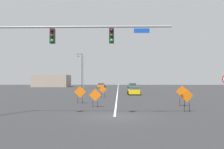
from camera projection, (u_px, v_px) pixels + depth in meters
The scene contains 14 objects.
ground at pixel (115, 117), 18.72m from camera, with size 189.15×189.15×0.00m, color #2D2D30.
road_centre_stripe at pixel (118, 88), 71.24m from camera, with size 0.16×105.09×0.01m.
traffic_signal_assembly at pixel (53, 44), 18.90m from camera, with size 12.71×0.44×6.79m.
street_lamp_far_left at pixel (82, 70), 69.13m from camera, with size 1.50×0.24×9.18m.
street_lamp_near_right at pixel (83, 71), 67.86m from camera, with size 1.59×0.24×8.53m.
construction_sign_right_lane at pixel (95, 96), 24.89m from camera, with size 1.15×0.07×1.72m.
construction_sign_median_near at pixel (80, 93), 28.71m from camera, with size 1.25×0.05×1.87m.
construction_sign_right_shoulder at pixel (187, 97), 21.36m from camera, with size 1.09×0.28×1.87m.
construction_sign_median_far at pixel (103, 90), 38.07m from camera, with size 1.08×0.12×1.68m.
construction_sign_left_shoulder at pixel (182, 93), 25.73m from camera, with size 1.20×0.11×2.01m.
car_green_mid at pixel (132, 86), 68.42m from camera, with size 2.25×4.27×1.48m.
car_orange_passing at pixel (101, 86), 76.17m from camera, with size 2.19×4.46×1.35m.
car_yellow_far at pixel (134, 91), 44.38m from camera, with size 2.07×4.37×1.36m.
roadside_building_west at pixel (52, 81), 86.02m from camera, with size 11.04×8.41×3.82m.
Camera 1 is at (0.31, -18.76, 2.69)m, focal length 42.77 mm.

